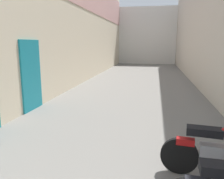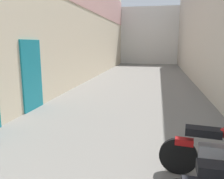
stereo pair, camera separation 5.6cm
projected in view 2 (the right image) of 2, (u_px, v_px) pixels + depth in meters
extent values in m
plane|color=slate|center=(133.00, 93.00, 9.82)|extent=(41.67, 41.67, 0.00)
cube|color=beige|center=(77.00, 15.00, 11.65)|extent=(0.40, 25.67, 7.02)
cube|color=teal|center=(32.00, 75.00, 7.24)|extent=(0.06, 1.10, 2.20)
cube|color=beige|center=(208.00, 10.00, 10.45)|extent=(0.40, 25.67, 7.12)
cube|color=silver|center=(149.00, 36.00, 24.48)|extent=(8.84, 2.00, 5.78)
cube|color=black|center=(223.00, 170.00, 2.44)|extent=(0.53, 0.24, 0.12)
cylinder|color=black|center=(178.00, 156.00, 3.71)|extent=(0.61, 0.16, 0.60)
cube|color=#9E9EA3|center=(218.00, 155.00, 3.50)|extent=(0.58, 0.27, 0.28)
cube|color=black|center=(203.00, 132.00, 3.51)|extent=(0.54, 0.28, 0.12)
cube|color=#AD1414|center=(184.00, 142.00, 3.63)|extent=(0.30, 0.17, 0.10)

